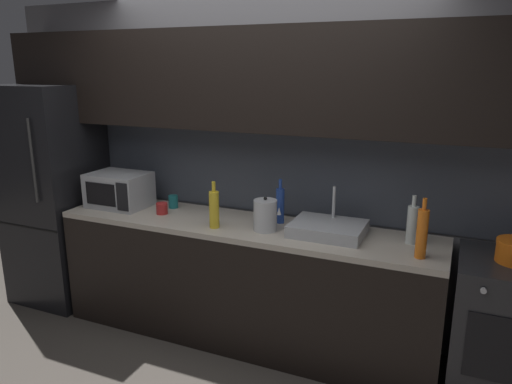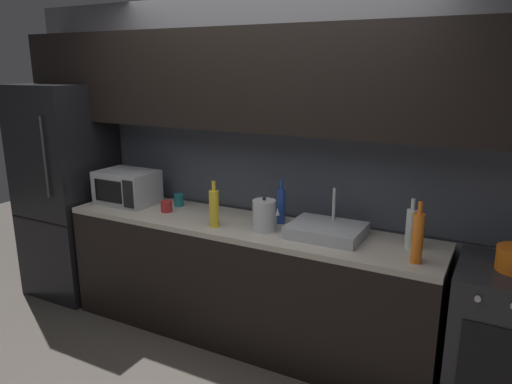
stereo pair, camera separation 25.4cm
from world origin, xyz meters
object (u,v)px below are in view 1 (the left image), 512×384
wine_bottle_clear (412,224)px  wine_bottle_orange (422,233)px  wine_bottle_yellow (214,209)px  oven_range (505,332)px  kettle (265,215)px  microwave (119,190)px  wine_bottle_blue (280,205)px  refrigerator (55,195)px  mug_teal (173,202)px  mug_red (162,208)px

wine_bottle_clear → wine_bottle_orange: bearing=-71.3°
wine_bottle_yellow → oven_range: bearing=4.5°
oven_range → kettle: bearing=-177.7°
microwave → oven_range: bearing=-0.4°
wine_bottle_orange → wine_bottle_blue: bearing=164.1°
refrigerator → microwave: (0.68, 0.02, 0.11)m
microwave → wine_bottle_blue: bearing=5.0°
wine_bottle_clear → wine_bottle_orange: (0.08, -0.23, 0.02)m
oven_range → kettle: (-1.53, -0.06, 0.56)m
kettle → mug_teal: (-0.88, 0.21, -0.06)m
oven_range → kettle: 1.63m
wine_bottle_clear → mug_red: (-1.81, -0.11, -0.09)m
oven_range → wine_bottle_orange: wine_bottle_orange is taller
microwave → wine_bottle_yellow: (0.95, -0.17, 0.00)m
wine_bottle_yellow → kettle: bearing=14.0°
microwave → wine_bottle_orange: (2.32, -0.16, 0.02)m
mug_teal → wine_bottle_blue: bearing=-0.6°
refrigerator → mug_teal: size_ratio=18.41×
refrigerator → oven_range: size_ratio=2.05×
mug_teal → mug_red: 0.17m
oven_range → refrigerator: bearing=180.0°
wine_bottle_blue → wine_bottle_yellow: wine_bottle_yellow is taller
oven_range → wine_bottle_yellow: size_ratio=2.74×
kettle → wine_bottle_orange: 1.02m
kettle → wine_bottle_orange: bearing=-4.7°
kettle → wine_bottle_blue: bearing=80.8°
wine_bottle_blue → wine_bottle_clear: (0.91, -0.06, -0.00)m
wine_bottle_orange → refrigerator: bearing=177.2°
oven_range → microwave: bearing=179.6°
wine_bottle_clear → oven_range: bearing=-7.8°
wine_bottle_yellow → mug_teal: 0.61m
oven_range → wine_bottle_clear: (-0.59, 0.08, 0.58)m
refrigerator → mug_teal: 1.11m
kettle → mug_teal: 0.90m
oven_range → mug_red: (-2.40, -0.03, 0.49)m
microwave → mug_teal: bearing=16.8°
wine_bottle_orange → wine_bottle_yellow: bearing=-179.9°
wine_bottle_blue → oven_range: bearing=-5.2°
oven_range → mug_teal: mug_teal is taller
microwave → kettle: bearing=-3.5°
wine_bottle_clear → wine_bottle_yellow: 1.31m
kettle → wine_bottle_blue: size_ratio=0.74×
wine_bottle_yellow → wine_bottle_blue: bearing=36.9°
wine_bottle_blue → wine_bottle_orange: wine_bottle_orange is taller
wine_bottle_blue → wine_bottle_orange: bearing=-15.9°
oven_range → wine_bottle_clear: bearing=172.2°
refrigerator → wine_bottle_blue: size_ratio=5.76×
wine_bottle_clear → mug_teal: wine_bottle_clear is taller
mug_red → kettle: bearing=-2.4°
mug_teal → microwave: bearing=-163.2°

